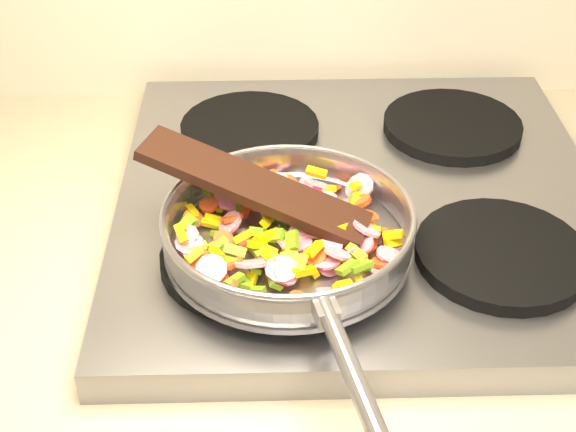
{
  "coord_description": "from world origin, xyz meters",
  "views": [
    {
      "loc": [
        -0.81,
        0.85,
        1.51
      ],
      "look_at": [
        -0.79,
        1.53,
        1.0
      ],
      "focal_mm": 50.0,
      "sensor_mm": 36.0,
      "label": 1
    }
  ],
  "objects": [
    {
      "name": "grate_bl",
      "position": [
        -0.84,
        1.81,
        0.95
      ],
      "size": [
        0.19,
        0.19,
        0.02
      ],
      "primitive_type": "cylinder",
      "color": "black",
      "rests_on": "cooktop"
    },
    {
      "name": "grate_br",
      "position": [
        -0.56,
        1.81,
        0.95
      ],
      "size": [
        0.19,
        0.19,
        0.02
      ],
      "primitive_type": "cylinder",
      "color": "black",
      "rests_on": "cooktop"
    },
    {
      "name": "grate_fr",
      "position": [
        -0.56,
        1.52,
        0.95
      ],
      "size": [
        0.19,
        0.19,
        0.02
      ],
      "primitive_type": "cylinder",
      "color": "black",
      "rests_on": "cooktop"
    },
    {
      "name": "cooktop",
      "position": [
        -0.7,
        1.67,
        0.92
      ],
      "size": [
        0.6,
        0.6,
        0.04
      ],
      "primitive_type": "cube",
      "color": "#939399",
      "rests_on": "counter_top"
    },
    {
      "name": "saute_pan",
      "position": [
        -0.79,
        1.53,
        0.98
      ],
      "size": [
        0.31,
        0.47,
        0.05
      ],
      "rotation": [
        0.0,
        0.0,
        0.22
      ],
      "color": "#9E9EA5",
      "rests_on": "grate_fl"
    },
    {
      "name": "wooden_spatula",
      "position": [
        -0.83,
        1.57,
        1.01
      ],
      "size": [
        0.26,
        0.14,
        0.08
      ],
      "primitive_type": "cube",
      "rotation": [
        0.0,
        -0.25,
        2.79
      ],
      "color": "black",
      "rests_on": "saute_pan"
    },
    {
      "name": "grate_fl",
      "position": [
        -0.84,
        1.52,
        0.95
      ],
      "size": [
        0.19,
        0.19,
        0.02
      ],
      "primitive_type": "cylinder",
      "color": "black",
      "rests_on": "cooktop"
    },
    {
      "name": "vegetable_heap",
      "position": [
        -0.79,
        1.53,
        0.98
      ],
      "size": [
        0.25,
        0.25,
        0.05
      ],
      "color": "#DB154C",
      "rests_on": "saute_pan"
    }
  ]
}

